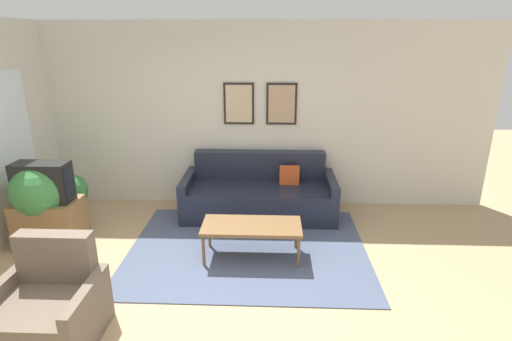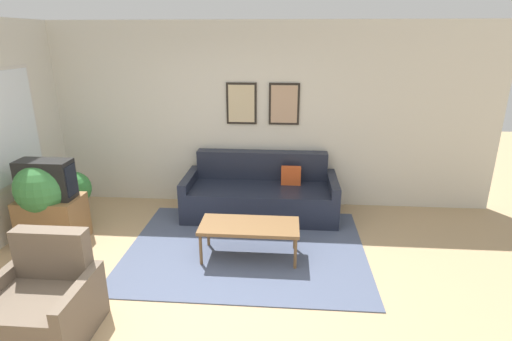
% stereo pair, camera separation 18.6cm
% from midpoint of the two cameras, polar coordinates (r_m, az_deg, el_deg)
% --- Properties ---
extents(ground_plane, '(16.00, 16.00, 0.00)m').
position_cam_midpoint_polar(ground_plane, '(4.13, -8.98, -18.51)').
color(ground_plane, tan).
extents(area_rug, '(2.87, 2.20, 0.01)m').
position_cam_midpoint_polar(area_rug, '(4.99, -0.31, -11.05)').
color(area_rug, '#4C5670').
rests_on(area_rug, ground_plane).
extents(wall_back, '(8.00, 0.09, 2.70)m').
position_cam_midpoint_polar(wall_back, '(6.00, -3.82, 7.76)').
color(wall_back, beige).
rests_on(wall_back, ground_plane).
extents(couch, '(2.17, 0.90, 0.87)m').
position_cam_midpoint_polar(couch, '(5.79, 1.60, -3.47)').
color(couch, '#1E2333').
rests_on(couch, ground_plane).
extents(coffee_table, '(1.14, 0.52, 0.42)m').
position_cam_midpoint_polar(coffee_table, '(4.65, 0.21, -8.12)').
color(coffee_table, brown).
rests_on(coffee_table, ground_plane).
extents(tv_stand, '(0.73, 0.50, 0.59)m').
position_cam_midpoint_polar(tv_stand, '(5.60, -26.17, -6.35)').
color(tv_stand, olive).
rests_on(tv_stand, ground_plane).
extents(tv, '(0.65, 0.28, 0.49)m').
position_cam_midpoint_polar(tv, '(5.42, -26.95, -1.16)').
color(tv, black).
rests_on(tv, tv_stand).
extents(armchair, '(0.84, 0.76, 0.88)m').
position_cam_midpoint_polar(armchair, '(4.02, -26.98, -16.76)').
color(armchair, '#6B5B4C').
rests_on(armchair, ground_plane).
extents(potted_plant_tall, '(0.67, 0.67, 1.06)m').
position_cam_midpoint_polar(potted_plant_tall, '(5.49, -27.15, -2.64)').
color(potted_plant_tall, beige).
rests_on(potted_plant_tall, ground_plane).
extents(potted_plant_by_window, '(0.47, 0.47, 0.74)m').
position_cam_midpoint_polar(potted_plant_by_window, '(5.96, -23.76, -2.71)').
color(potted_plant_by_window, '#383D42').
rests_on(potted_plant_by_window, ground_plane).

